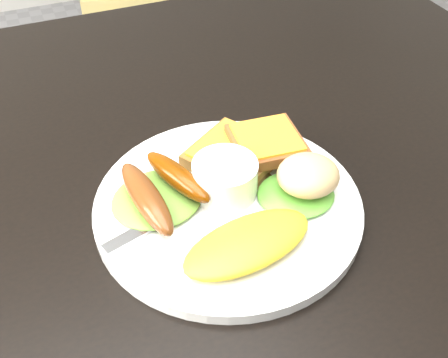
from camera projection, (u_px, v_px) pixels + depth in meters
The scene contains 12 objects.
dining_table at pixel (113, 192), 0.57m from camera, with size 1.20×0.80×0.04m, color black.
plate at pixel (228, 205), 0.52m from camera, with size 0.26×0.26×0.01m, color white.
lettuce_left at pixel (157, 198), 0.51m from camera, with size 0.09×0.08×0.01m, color #57902F.
lettuce_right at pixel (296, 194), 0.51m from camera, with size 0.08×0.07×0.01m, color green.
omelette at pixel (248, 243), 0.46m from camera, with size 0.13×0.06×0.02m, color yellow.
sausage_a at pixel (146, 198), 0.49m from camera, with size 0.03×0.11×0.03m, color brown.
sausage_b at pixel (177, 176), 0.51m from camera, with size 0.02×0.09×0.02m, color #672F05.
ramekin at pixel (225, 179), 0.51m from camera, with size 0.06×0.06×0.04m, color white.
toast_a at pixel (235, 155), 0.55m from camera, with size 0.08×0.08×0.01m, color olive.
toast_b at pixel (267, 143), 0.55m from camera, with size 0.07×0.07×0.01m, color brown.
potato_salad at pixel (308, 175), 0.50m from camera, with size 0.06×0.06×0.03m, color #CBBB8D.
fork at pixel (178, 210), 0.50m from camera, with size 0.16×0.01×0.00m, color #ADAFB7.
Camera 1 is at (-0.04, -0.42, 1.12)m, focal length 42.00 mm.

